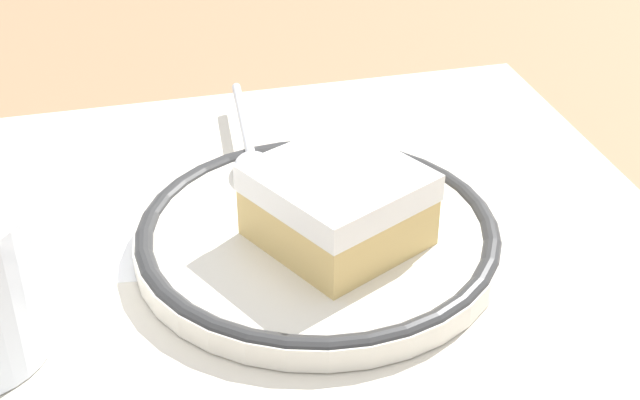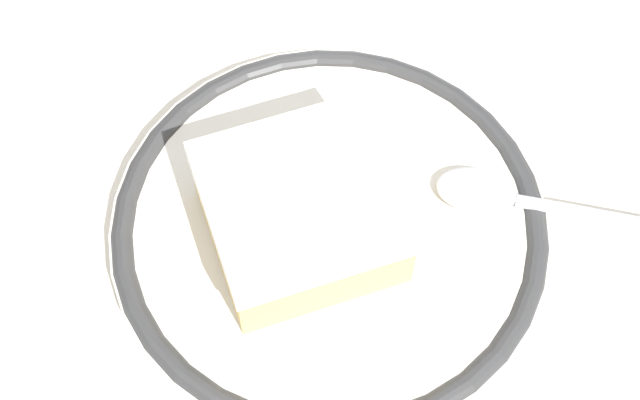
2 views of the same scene
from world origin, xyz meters
The scene contains 6 objects.
ground_plane centered at (0.00, 0.00, 0.00)m, with size 2.40×2.40×0.00m, color #9E7551.
placemat centered at (0.00, 0.00, 0.00)m, with size 0.46×0.40×0.00m, color beige.
plate centered at (0.03, 0.00, 0.01)m, with size 0.19×0.19×0.02m.
cake_slice centered at (0.04, -0.01, 0.03)m, with size 0.10×0.10×0.04m.
spoon centered at (0.01, 0.08, 0.02)m, with size 0.03×0.13×0.01m.
napkin centered at (-0.10, 0.06, 0.00)m, with size 0.12×0.11×0.00m, color white.
Camera 1 is at (-0.06, -0.38, 0.28)m, focal length 51.05 mm.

